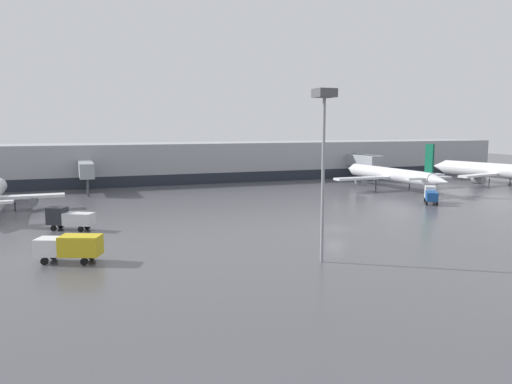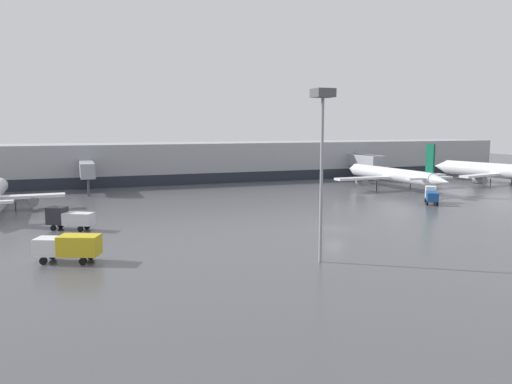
{
  "view_description": "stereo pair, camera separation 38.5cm",
  "coord_description": "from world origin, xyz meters",
  "px_view_note": "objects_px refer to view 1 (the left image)",
  "views": [
    {
      "loc": [
        -31.41,
        -54.2,
        12.77
      ],
      "look_at": [
        -4.82,
        15.47,
        3.0
      ],
      "focal_mm": 35.0,
      "sensor_mm": 36.0,
      "label": 1
    },
    {
      "loc": [
        -31.05,
        -54.33,
        12.77
      ],
      "look_at": [
        -4.82,
        15.47,
        3.0
      ],
      "focal_mm": 35.0,
      "sensor_mm": 36.0,
      "label": 2
    }
  ],
  "objects_px": {
    "service_truck_0": "(70,246)",
    "apron_light_mast_4": "(324,124)",
    "service_truck_2": "(431,194)",
    "parked_jet_0": "(498,171)",
    "parked_jet_1": "(392,175)",
    "service_truck_1": "(69,218)"
  },
  "relations": [
    {
      "from": "service_truck_2",
      "to": "parked_jet_1",
      "type": "bearing_deg",
      "value": 19.53
    },
    {
      "from": "service_truck_1",
      "to": "service_truck_2",
      "type": "relative_size",
      "value": 1.03
    },
    {
      "from": "parked_jet_1",
      "to": "service_truck_2",
      "type": "distance_m",
      "value": 18.29
    },
    {
      "from": "service_truck_1",
      "to": "service_truck_2",
      "type": "height_order",
      "value": "service_truck_1"
    },
    {
      "from": "service_truck_0",
      "to": "apron_light_mast_4",
      "type": "xyz_separation_m",
      "value": [
        22.31,
        -8.39,
        11.42
      ]
    },
    {
      "from": "service_truck_2",
      "to": "parked_jet_0",
      "type": "bearing_deg",
      "value": -26.95
    },
    {
      "from": "service_truck_0",
      "to": "apron_light_mast_4",
      "type": "bearing_deg",
      "value": -178.06
    },
    {
      "from": "service_truck_2",
      "to": "service_truck_1",
      "type": "bearing_deg",
      "value": 126.56
    },
    {
      "from": "service_truck_1",
      "to": "apron_light_mast_4",
      "type": "bearing_deg",
      "value": 162.89
    },
    {
      "from": "parked_jet_0",
      "to": "service_truck_0",
      "type": "relative_size",
      "value": 5.37
    },
    {
      "from": "parked_jet_1",
      "to": "service_truck_2",
      "type": "relative_size",
      "value": 5.55
    },
    {
      "from": "service_truck_2",
      "to": "apron_light_mast_4",
      "type": "relative_size",
      "value": 0.35
    },
    {
      "from": "parked_jet_1",
      "to": "apron_light_mast_4",
      "type": "relative_size",
      "value": 1.96
    },
    {
      "from": "parked_jet_0",
      "to": "service_truck_2",
      "type": "bearing_deg",
      "value": 105.57
    },
    {
      "from": "service_truck_0",
      "to": "service_truck_1",
      "type": "distance_m",
      "value": 15.86
    },
    {
      "from": "parked_jet_1",
      "to": "service_truck_0",
      "type": "xyz_separation_m",
      "value": [
        -61.72,
        -35.01,
        -1.56
      ]
    },
    {
      "from": "service_truck_1",
      "to": "apron_light_mast_4",
      "type": "height_order",
      "value": "apron_light_mast_4"
    },
    {
      "from": "service_truck_0",
      "to": "service_truck_2",
      "type": "xyz_separation_m",
      "value": [
        56.87,
        17.45,
        -0.06
      ]
    },
    {
      "from": "apron_light_mast_4",
      "to": "parked_jet_1",
      "type": "bearing_deg",
      "value": 47.76
    },
    {
      "from": "parked_jet_0",
      "to": "service_truck_0",
      "type": "height_order",
      "value": "parked_jet_0"
    },
    {
      "from": "parked_jet_1",
      "to": "service_truck_2",
      "type": "bearing_deg",
      "value": 163.09
    },
    {
      "from": "parked_jet_1",
      "to": "apron_light_mast_4",
      "type": "bearing_deg",
      "value": 136.28
    }
  ]
}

